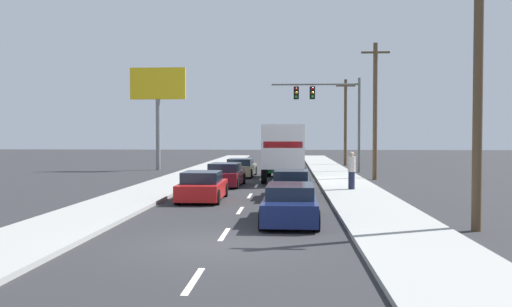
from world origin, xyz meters
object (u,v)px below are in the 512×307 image
object	(u,v)px
utility_pole_near	(478,88)
roadside_billboard	(158,96)
box_truck	(285,149)
car_black	(291,185)
car_navy	(290,204)
utility_pole_far	(345,121)
car_tan	(241,168)
pedestrian_near_corner	(352,170)
utility_pole_mid	(375,109)
car_red	(202,187)
traffic_signal_mast	(324,102)
car_maroon	(225,175)

from	to	relation	value
utility_pole_near	roadside_billboard	bearing A→B (deg)	120.34
box_truck	utility_pole_near	distance (m)	18.79
car_black	car_navy	size ratio (longest dim) A/B	0.95
utility_pole_near	car_navy	bearing A→B (deg)	165.33
utility_pole_far	car_black	bearing A→B (deg)	-100.83
roadside_billboard	car_tan	bearing A→B (deg)	-42.69
car_navy	pedestrian_near_corner	distance (m)	10.14
utility_pole_mid	roadside_billboard	distance (m)	18.58
car_tan	utility_pole_near	distance (m)	23.03
pedestrian_near_corner	utility_pole_far	bearing A→B (deg)	84.95
car_navy	utility_pole_far	size ratio (longest dim) A/B	0.58
car_tan	car_red	size ratio (longest dim) A/B	1.11
car_tan	roadside_billboard	size ratio (longest dim) A/B	0.54
box_truck	traffic_signal_mast	distance (m)	9.18
box_truck	utility_pole_near	world-z (taller)	utility_pole_near
box_truck	roadside_billboard	distance (m)	15.08
car_maroon	car_tan	bearing A→B (deg)	88.12
car_tan	utility_pole_near	size ratio (longest dim) A/B	0.56
box_truck	car_maroon	bearing A→B (deg)	-129.49
box_truck	car_navy	bearing A→B (deg)	-88.82
car_red	utility_pole_far	size ratio (longest dim) A/B	0.51
car_navy	pedestrian_near_corner	bearing A→B (deg)	72.32
car_maroon	car_black	xyz separation A→B (m)	(3.66, -5.31, -0.02)
car_black	utility_pole_far	world-z (taller)	utility_pole_far
box_truck	traffic_signal_mast	bearing A→B (deg)	70.05
traffic_signal_mast	utility_pole_far	xyz separation A→B (m)	(2.66, 9.77, -1.21)
car_tan	box_truck	bearing A→B (deg)	-46.79
roadside_billboard	pedestrian_near_corner	distance (m)	22.28
car_navy	pedestrian_near_corner	xyz separation A→B (m)	(3.08, 9.65, 0.50)
car_navy	utility_pole_mid	xyz separation A→B (m)	(5.41, 17.40, 3.91)
car_tan	pedestrian_near_corner	xyz separation A→B (m)	(6.45, -9.87, 0.49)
car_navy	utility_pole_mid	bearing A→B (deg)	72.72
car_tan	pedestrian_near_corner	world-z (taller)	pedestrian_near_corner
traffic_signal_mast	utility_pole_mid	distance (m)	7.52
traffic_signal_mast	pedestrian_near_corner	xyz separation A→B (m)	(0.50, -14.65, -4.31)
traffic_signal_mast	utility_pole_near	bearing A→B (deg)	-83.55
car_tan	car_navy	xyz separation A→B (m)	(3.37, -19.52, -0.01)
car_navy	box_truck	bearing A→B (deg)	91.18
car_navy	utility_pole_near	world-z (taller)	utility_pole_near
utility_pole_mid	pedestrian_near_corner	size ratio (longest dim) A/B	4.66
utility_pole_mid	utility_pole_far	bearing A→B (deg)	90.62
box_truck	utility_pole_far	distance (m)	18.77
car_black	utility_pole_near	world-z (taller)	utility_pole_near
traffic_signal_mast	utility_pole_far	world-z (taller)	utility_pole_far
box_truck	car_tan	bearing A→B (deg)	133.21
box_truck	traffic_signal_mast	size ratio (longest dim) A/B	1.19
car_black	utility_pole_mid	bearing A→B (deg)	62.72
car_black	utility_pole_mid	size ratio (longest dim) A/B	0.52
box_truck	utility_pole_mid	xyz separation A→B (m)	(5.75, 1.11, 2.50)
car_tan	utility_pole_mid	bearing A→B (deg)	-13.57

